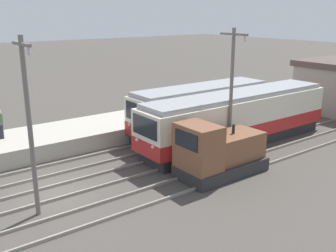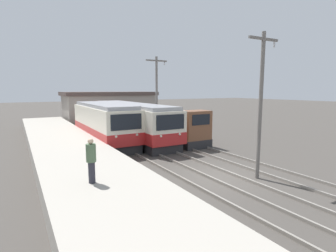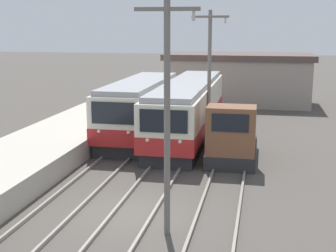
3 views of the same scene
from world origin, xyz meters
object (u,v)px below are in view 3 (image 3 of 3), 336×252
(commuter_train_left, at_px, (141,111))
(catenary_mast_near, at_px, (167,111))
(commuter_train_center, at_px, (188,111))
(catenary_mast_mid, at_px, (209,75))
(shunting_locomotive, at_px, (233,137))

(commuter_train_left, bearing_deg, catenary_mast_near, -71.66)
(commuter_train_center, xyz_separation_m, catenary_mast_mid, (1.51, -2.28, 2.48))
(shunting_locomotive, xyz_separation_m, catenary_mast_near, (-1.49, -9.06, 2.87))
(commuter_train_center, bearing_deg, commuter_train_left, -166.62)
(shunting_locomotive, relative_size, catenary_mast_mid, 0.66)
(shunting_locomotive, bearing_deg, commuter_train_left, 145.85)
(commuter_train_left, xyz_separation_m, catenary_mast_mid, (4.31, -1.62, 2.45))
(shunting_locomotive, distance_m, catenary_mast_mid, 3.98)
(shunting_locomotive, bearing_deg, commuter_train_center, 123.11)
(commuter_train_left, height_order, shunting_locomotive, commuter_train_left)
(catenary_mast_near, relative_size, catenary_mast_mid, 1.00)
(commuter_train_center, xyz_separation_m, catenary_mast_near, (1.51, -13.66, 2.48))
(commuter_train_center, height_order, catenary_mast_mid, catenary_mast_mid)
(commuter_train_center, xyz_separation_m, shunting_locomotive, (3.00, -4.60, -0.39))
(commuter_train_center, height_order, catenary_mast_near, catenary_mast_near)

